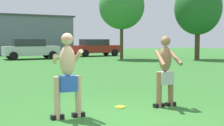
{
  "coord_description": "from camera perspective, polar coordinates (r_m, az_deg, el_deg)",
  "views": [
    {
      "loc": [
        -3.01,
        -4.97,
        1.57
      ],
      "look_at": [
        0.32,
        1.08,
        1.04
      ],
      "focal_mm": 49.59,
      "sensor_mm": 36.0,
      "label": 1
    }
  ],
  "objects": [
    {
      "name": "player_in_gray",
      "position": [
        7.25,
        9.81,
        -1.29
      ],
      "size": [
        0.64,
        0.56,
        1.64
      ],
      "color": "black",
      "rests_on": "ground_plane"
    },
    {
      "name": "frisbee",
      "position": [
        7.19,
        1.5,
        -8.11
      ],
      "size": [
        0.24,
        0.24,
        0.03
      ],
      "primitive_type": "cylinder",
      "color": "yellow",
      "rests_on": "ground_plane"
    },
    {
      "name": "player_with_cap",
      "position": [
        6.17,
        -8.23,
        -1.56
      ],
      "size": [
        0.7,
        0.58,
        1.7
      ],
      "color": "black",
      "rests_on": "ground_plane"
    },
    {
      "name": "ground_plane",
      "position": [
        6.02,
        2.3,
        -10.71
      ],
      "size": [
        80.0,
        80.0,
        0.0
      ],
      "primitive_type": "plane",
      "color": "#2D6628"
    },
    {
      "name": "car_silver_near_post",
      "position": [
        25.49,
        -14.83,
        2.56
      ],
      "size": [
        4.34,
        2.1,
        1.58
      ],
      "color": "silver",
      "rests_on": "ground_plane"
    },
    {
      "name": "tree_behind_players",
      "position": [
        25.0,
        15.57,
        9.67
      ],
      "size": [
        3.6,
        3.6,
        6.0
      ],
      "color": "#4C3823",
      "rests_on": "ground_plane"
    },
    {
      "name": "car_red_far_end",
      "position": [
        29.16,
        -3.04,
        2.91
      ],
      "size": [
        4.31,
        2.04,
        1.58
      ],
      "color": "maroon",
      "rests_on": "ground_plane"
    },
    {
      "name": "tree_left_field",
      "position": [
        24.55,
        1.79,
        10.4
      ],
      "size": [
        3.56,
        3.56,
        5.96
      ],
      "color": "#4C3823",
      "rests_on": "ground_plane"
    },
    {
      "name": "outbuilding_behind_lot",
      "position": [
        35.63,
        -16.28,
        5.01
      ],
      "size": [
        10.15,
        6.28,
        4.13
      ],
      "color": "slate",
      "rests_on": "ground_plane"
    }
  ]
}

